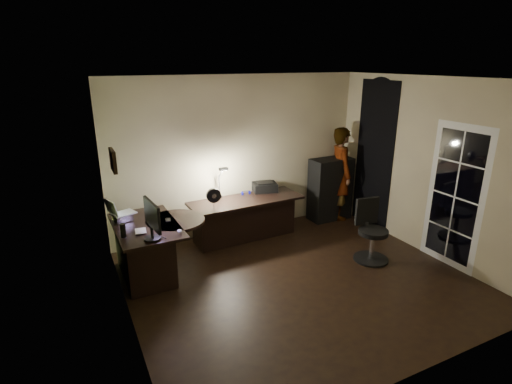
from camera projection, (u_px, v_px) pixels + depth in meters
name	position (u px, v px, depth m)	size (l,w,h in m)	color
floor	(299.00, 280.00, 5.56)	(4.50, 4.00, 0.01)	black
ceiling	(307.00, 79.00, 4.71)	(4.50, 4.00, 0.01)	silver
wall_back	(239.00, 156.00, 6.84)	(4.50, 0.01, 2.70)	#C2B58F
wall_front	(428.00, 251.00, 3.43)	(4.50, 0.01, 2.70)	#C2B58F
wall_left	(121.00, 216.00, 4.19)	(0.01, 4.00, 2.70)	#C2B58F
wall_right	(428.00, 168.00, 6.08)	(0.01, 4.00, 2.70)	#C2B58F
green_wall_overlay	(122.00, 216.00, 4.20)	(0.00, 4.00, 2.70)	#4E622A
arched_doorway	(374.00, 156.00, 7.07)	(0.01, 0.90, 2.60)	black
french_door	(455.00, 197.00, 5.70)	(0.02, 0.92, 2.10)	white
framed_picture	(113.00, 161.00, 4.43)	(0.04, 0.30, 0.25)	black
desk_left	(148.00, 250.00, 5.57)	(0.83, 1.34, 0.77)	black
desk_right	(246.00, 219.00, 6.73)	(1.90, 0.67, 0.71)	black
cabinet	(330.00, 189.00, 7.55)	(0.79, 0.39, 1.18)	black
laptop_stand	(123.00, 217.00, 5.55)	(0.23, 0.19, 0.10)	silver
laptop	(123.00, 206.00, 5.51)	(0.33, 0.31, 0.22)	silver
monitor	(151.00, 225.00, 4.94)	(0.11, 0.54, 0.36)	black
mouse	(180.00, 231.00, 5.18)	(0.06, 0.09, 0.03)	silver
phone	(168.00, 220.00, 5.57)	(0.06, 0.13, 0.01)	black
pen	(162.00, 237.00, 5.03)	(0.01, 0.16, 0.01)	black
speaker	(123.00, 230.00, 5.01)	(0.07, 0.07, 0.18)	black
notepad	(141.00, 231.00, 5.20)	(0.14, 0.19, 0.01)	silver
desk_fan	(214.00, 199.00, 6.15)	(0.23, 0.12, 0.35)	black
headphones	(246.00, 193.00, 6.87)	(0.17, 0.07, 0.08)	#0A0B9B
printer	(265.00, 187.00, 7.02)	(0.41, 0.32, 0.18)	black
desk_lamp	(219.00, 181.00, 6.62)	(0.15, 0.28, 0.61)	black
office_chair	(373.00, 232.00, 5.97)	(0.52, 0.52, 0.94)	black
person	(341.00, 174.00, 7.51)	(0.63, 0.42, 1.75)	#D8A88C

